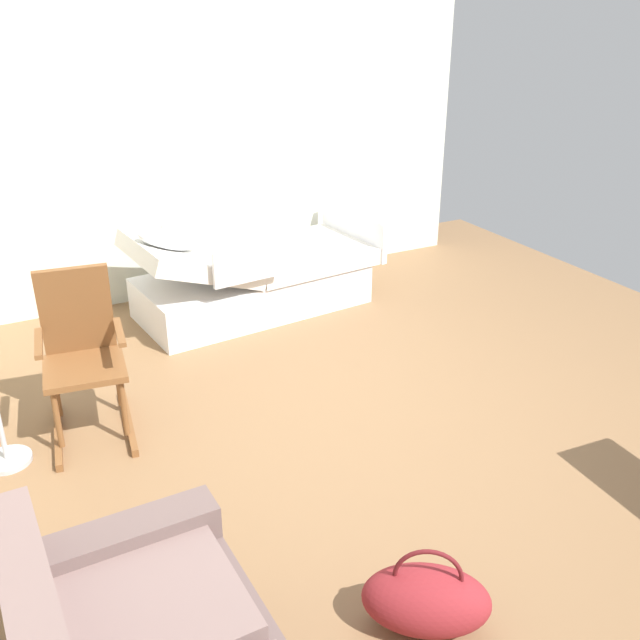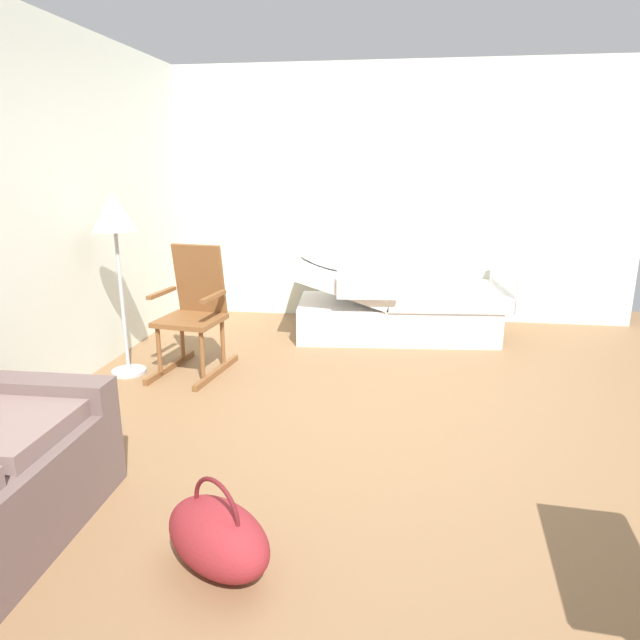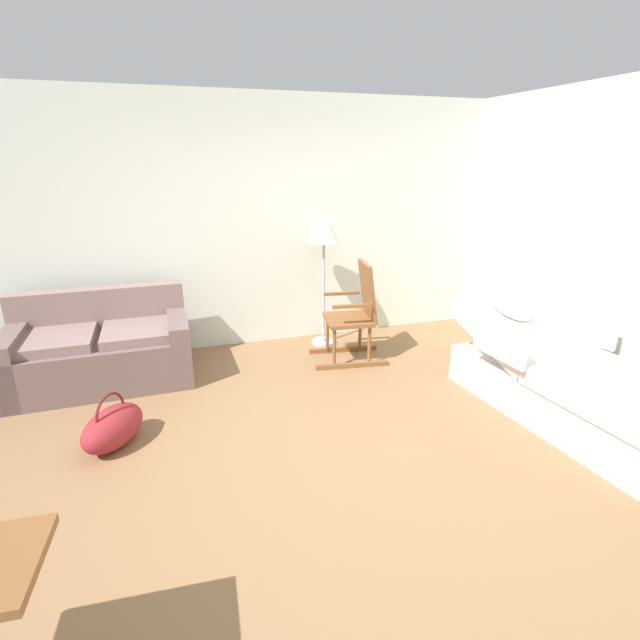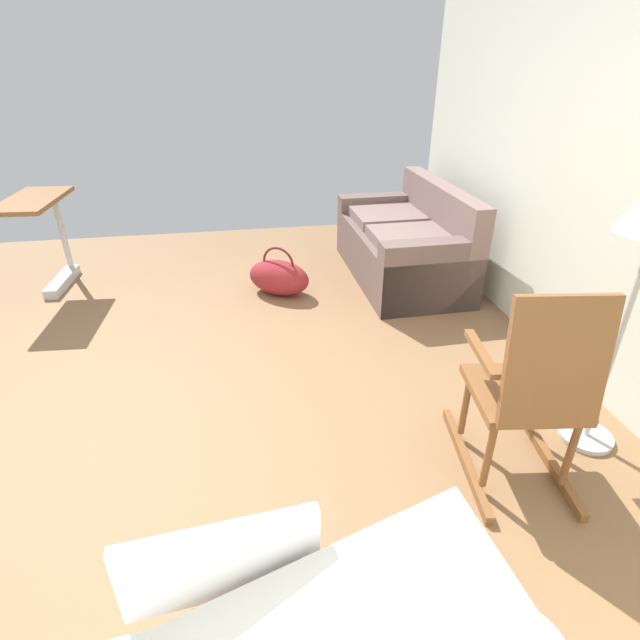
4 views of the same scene
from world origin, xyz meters
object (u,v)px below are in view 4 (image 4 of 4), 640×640
object	(u,v)px
overbed_table	(45,231)
duffel_bag	(279,277)
couch	(405,246)
rocking_chair	(532,394)

from	to	relation	value
overbed_table	duffel_bag	bearing A→B (deg)	77.11
duffel_bag	couch	bearing A→B (deg)	98.40
couch	rocking_chair	size ratio (longest dim) A/B	1.54
duffel_bag	rocking_chair	bearing A→B (deg)	22.28
couch	rocking_chair	xyz separation A→B (m)	(2.49, -0.24, 0.20)
couch	rocking_chair	distance (m)	2.51
overbed_table	duffel_bag	world-z (taller)	overbed_table
couch	overbed_table	world-z (taller)	couch
rocking_chair	overbed_table	world-z (taller)	rocking_chair
rocking_chair	overbed_table	distance (m)	3.99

